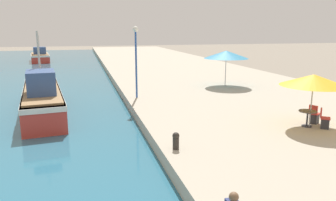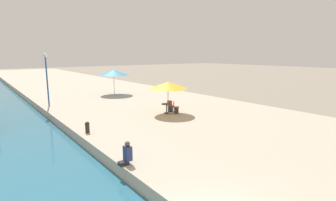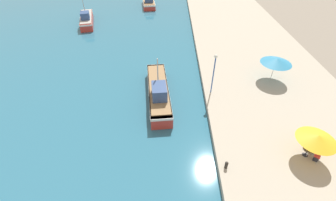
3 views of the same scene
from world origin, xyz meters
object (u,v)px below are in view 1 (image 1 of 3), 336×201
at_px(lamppost, 136,50).
at_px(fishing_boat_far, 40,56).
at_px(cafe_umbrella_white, 226,55).
at_px(cafe_table, 308,115).
at_px(cafe_chair_right, 314,117).
at_px(cafe_umbrella_pink, 314,80).
at_px(mooring_bollard, 176,140).
at_px(fishing_boat_near, 42,98).
at_px(cafe_chair_left, 324,121).

bearing_deg(lamppost, fishing_boat_far, 106.14).
bearing_deg(cafe_umbrella_white, lamppost, -159.94).
distance_m(fishing_boat_far, cafe_table, 44.47).
bearing_deg(lamppost, cafe_chair_right, -48.55).
bearing_deg(cafe_table, cafe_umbrella_white, 84.91).
xyz_separation_m(cafe_umbrella_pink, cafe_table, (-0.07, 0.09, -1.63)).
height_order(cafe_umbrella_pink, cafe_table, cafe_umbrella_pink).
bearing_deg(fishing_boat_far, cafe_table, -76.84).
height_order(fishing_boat_far, cafe_chair_right, fishing_boat_far).
relative_size(mooring_bollard, lamppost, 0.14).
height_order(fishing_boat_near, cafe_table, fishing_boat_near).
height_order(cafe_umbrella_white, cafe_chair_left, cafe_umbrella_white).
bearing_deg(fishing_boat_near, lamppost, -1.49).
relative_size(fishing_boat_far, mooring_bollard, 11.11).
distance_m(cafe_umbrella_white, cafe_chair_left, 11.81).
xyz_separation_m(fishing_boat_far, cafe_chair_right, (16.70, -41.13, 0.09)).
xyz_separation_m(cafe_umbrella_pink, cafe_umbrella_white, (0.92, 11.24, 0.28)).
xyz_separation_m(cafe_umbrella_white, cafe_table, (-0.99, -11.15, -1.91)).
xyz_separation_m(fishing_boat_near, cafe_umbrella_white, (13.24, 3.26, 2.05)).
height_order(cafe_chair_left, mooring_bollard, cafe_chair_left).
xyz_separation_m(cafe_umbrella_white, mooring_bollard, (-7.62, -12.42, -2.10)).
distance_m(fishing_boat_near, cafe_umbrella_pink, 14.78).
bearing_deg(fishing_boat_near, cafe_chair_left, -39.83).
bearing_deg(fishing_boat_far, cafe_umbrella_pink, -76.79).
height_order(cafe_umbrella_pink, cafe_umbrella_white, cafe_umbrella_white).
distance_m(fishing_boat_far, cafe_chair_right, 44.39).
bearing_deg(cafe_umbrella_white, cafe_umbrella_pink, -94.67).
bearing_deg(fishing_boat_near, cafe_table, -39.55).
bearing_deg(cafe_chair_right, cafe_chair_left, -33.23).
bearing_deg(cafe_umbrella_pink, cafe_chair_left, -36.86).
height_order(cafe_umbrella_white, cafe_table, cafe_umbrella_white).
xyz_separation_m(fishing_boat_near, cafe_chair_right, (12.88, -7.56, -0.07)).
relative_size(cafe_umbrella_white, cafe_table, 4.30).
xyz_separation_m(fishing_boat_far, mooring_bollard, (9.43, -42.73, 0.11)).
bearing_deg(cafe_table, lamppost, 127.67).
distance_m(cafe_table, cafe_chair_left, 0.75).
distance_m(fishing_boat_far, cafe_chair_left, 45.10).
height_order(cafe_chair_left, cafe_chair_right, same).
relative_size(cafe_umbrella_white, mooring_bollard, 5.26).
bearing_deg(fishing_boat_near, cafe_umbrella_pink, -39.68).
xyz_separation_m(cafe_umbrella_white, cafe_chair_left, (-0.43, -11.61, -2.12)).
bearing_deg(lamppost, cafe_umbrella_pink, -52.30).
height_order(fishing_boat_near, mooring_bollard, fishing_boat_near).
bearing_deg(mooring_bollard, cafe_chair_left, 6.41).
xyz_separation_m(cafe_umbrella_pink, lamppost, (-6.57, 8.51, 0.93)).
height_order(fishing_boat_near, cafe_umbrella_pink, fishing_boat_near).
distance_m(cafe_umbrella_white, cafe_chair_right, 11.03).
distance_m(fishing_boat_near, cafe_chair_right, 14.94).
bearing_deg(cafe_chair_left, lamppost, -102.60).
bearing_deg(cafe_chair_right, fishing_boat_far, 174.52).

